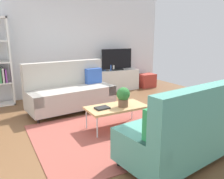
% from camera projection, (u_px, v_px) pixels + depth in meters
% --- Properties ---
extents(ground_plane, '(7.68, 7.68, 0.00)m').
position_uv_depth(ground_plane, '(110.00, 126.00, 4.32)').
color(ground_plane, brown).
extents(wall_far, '(6.40, 0.12, 2.90)m').
position_uv_depth(wall_far, '(62.00, 44.00, 6.37)').
color(wall_far, silver).
rests_on(wall_far, ground_plane).
extents(area_rug, '(2.90, 2.20, 0.01)m').
position_uv_depth(area_rug, '(119.00, 132.00, 4.05)').
color(area_rug, '#9E4C42').
rests_on(area_rug, ground_plane).
extents(couch_beige, '(1.98, 1.03, 1.10)m').
position_uv_depth(couch_beige, '(70.00, 91.00, 5.17)').
color(couch_beige, '#B2ADA3').
rests_on(couch_beige, ground_plane).
extents(couch_green, '(1.99, 1.07, 1.10)m').
position_uv_depth(couch_green, '(188.00, 130.00, 3.07)').
color(couch_green, teal).
rests_on(couch_green, ground_plane).
extents(coffee_table, '(1.10, 0.56, 0.42)m').
position_uv_depth(coffee_table, '(116.00, 108.00, 4.16)').
color(coffee_table, tan).
rests_on(coffee_table, ground_plane).
extents(tv_console, '(1.40, 0.44, 0.64)m').
position_uv_depth(tv_console, '(116.00, 80.00, 7.07)').
color(tv_console, silver).
rests_on(tv_console, ground_plane).
extents(tv, '(1.00, 0.20, 0.64)m').
position_uv_depth(tv, '(117.00, 60.00, 6.91)').
color(tv, black).
rests_on(tv, tv_console).
extents(storage_trunk, '(0.52, 0.40, 0.44)m').
position_uv_depth(storage_trunk, '(147.00, 81.00, 7.53)').
color(storage_trunk, '#B2382D').
rests_on(storage_trunk, ground_plane).
extents(potted_plant, '(0.24, 0.24, 0.36)m').
position_uv_depth(potted_plant, '(123.00, 96.00, 4.09)').
color(potted_plant, brown).
rests_on(potted_plant, coffee_table).
extents(table_book_0, '(0.25, 0.20, 0.03)m').
position_uv_depth(table_book_0, '(102.00, 108.00, 4.01)').
color(table_book_0, '#262626').
rests_on(table_book_0, coffee_table).
extents(vase_0, '(0.11, 0.11, 0.15)m').
position_uv_depth(vase_0, '(99.00, 69.00, 6.75)').
color(vase_0, '#4C72B2').
rests_on(vase_0, tv_console).
extents(vase_1, '(0.13, 0.13, 0.15)m').
position_uv_depth(vase_1, '(104.00, 68.00, 6.83)').
color(vase_1, '#4C72B2').
rests_on(vase_1, tv_console).
extents(bottle_0, '(0.04, 0.04, 0.17)m').
position_uv_depth(bottle_0, '(111.00, 68.00, 6.84)').
color(bottle_0, '#3359B2').
rests_on(bottle_0, tv_console).
extents(bottle_1, '(0.06, 0.06, 0.16)m').
position_uv_depth(bottle_1, '(114.00, 68.00, 6.89)').
color(bottle_1, silver).
rests_on(bottle_1, tv_console).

